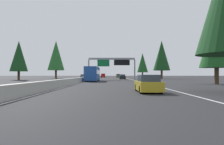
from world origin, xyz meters
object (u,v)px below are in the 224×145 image
Objects in this scene: conifer_right_near at (216,38)px; bus_near_right at (93,73)px; sedan_distant_a at (122,77)px; conifer_right_mid at (162,56)px; conifer_right_far at (143,63)px; conifer_left_mid at (56,56)px; oncoming_near at (83,76)px; minivan_distant_b at (118,75)px; sign_gantry_overhead at (112,62)px; conifer_left_near at (19,56)px; sedan_mid_center at (148,84)px; sedan_near_center at (118,76)px; pickup_far_center at (103,76)px.

bus_near_right is at bearing 53.94° from conifer_right_near.
conifer_right_mid reaches higher than sedan_distant_a.
conifer_right_mid is 1.18× the size of conifer_right_far.
conifer_left_mid is at bearing 82.14° from conifer_right_mid.
minivan_distant_b is at bearing 138.06° from oncoming_near.
conifer_right_far is at bearing -21.27° from bus_near_right.
sign_gantry_overhead is 25.15m from conifer_left_near.
sedan_mid_center is 47.79m from conifer_left_near.
sedan_distant_a is 29.99m from conifer_left_near.
sedan_distant_a is 0.38× the size of conifer_right_near.
sedan_near_center is 0.32× the size of conifer_left_mid.
sedan_distant_a is at bearing -23.01° from bus_near_right.
bus_near_right is at bearing 14.08° from sedan_mid_center.
sign_gantry_overhead reaches higher than oncoming_near.
sedan_mid_center is 62.91m from conifer_left_mid.
oncoming_near is at bearing 97.68° from conifer_right_far.
sedan_mid_center is 73.30m from oncoming_near.
pickup_far_center is 0.51× the size of conifer_right_far.
sign_gantry_overhead is 9.93m from sedan_distant_a.
sedan_distant_a is 30.89m from conifer_right_far.
conifer_right_near reaches higher than sedan_mid_center.
sedan_mid_center is 1.00× the size of sedan_near_center.
sedan_distant_a is at bearing -179.96° from sedan_near_center.
conifer_right_near is at bearing -120.62° from conifer_left_near.
conifer_left_near is at bearing 106.52° from sedan_distant_a.
conifer_left_near is at bearing 150.87° from minivan_distant_b.
pickup_far_center is 35.68m from conifer_right_mid.
conifer_left_near is (9.47, 20.65, 4.66)m from bus_near_right.
pickup_far_center is (34.22, 7.30, 0.23)m from sedan_distant_a.
sedan_near_center is 6.80m from minivan_distant_b.
sedan_mid_center is at bearing 179.77° from minivan_distant_b.
conifer_right_near is (-57.51, -28.26, 6.31)m from oncoming_near.
oncoming_near is at bearing 138.06° from minivan_distant_b.
sedan_mid_center is 20.23m from conifer_right_near.
sedan_distant_a is 16.53m from conifer_right_mid.
conifer_right_far reaches higher than pickup_far_center.
sedan_near_center is at bearing -0.21° from sedan_mid_center.
pickup_far_center reaches higher than sedan_near_center.
oncoming_near is at bearing 10.64° from bus_near_right.
pickup_far_center is 0.41× the size of conifer_left_mid.
sign_gantry_overhead is 38.54m from sedan_mid_center.
pickup_far_center reaches higher than minivan_distant_b.
sedan_near_center is (35.55, 0.02, 0.00)m from sedan_distant_a.
conifer_right_near reaches higher than bus_near_right.
conifer_left_near is (-36.82, 38.67, -0.27)m from conifer_right_far.
bus_near_right is at bearing 172.80° from minivan_distant_b.
sedan_distant_a is 42.35m from minivan_distant_b.
bus_near_right reaches higher than sedan_distant_a.
conifer_left_mid reaches higher than conifer_right_far.
minivan_distant_b is at bearing 20.52° from conifer_right_mid.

